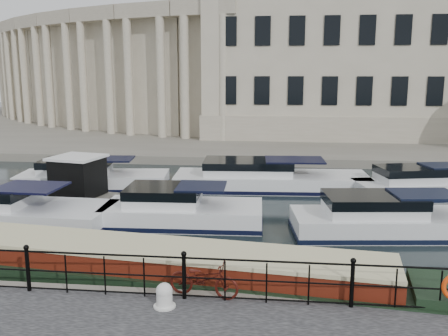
# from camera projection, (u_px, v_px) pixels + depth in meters

# --- Properties ---
(ground_plane) EXTENTS (160.00, 160.00, 0.00)m
(ground_plane) POSITION_uv_depth(u_px,v_px,m) (199.00, 282.00, 14.52)
(ground_plane) COLOR black
(ground_plane) RESTS_ON ground
(far_bank) EXTENTS (120.00, 42.00, 0.55)m
(far_bank) POSITION_uv_depth(u_px,v_px,m) (258.00, 127.00, 52.52)
(far_bank) COLOR #6B665B
(far_bank) RESTS_ON ground_plane
(railing) EXTENTS (24.14, 0.14, 1.22)m
(railing) POSITION_uv_depth(u_px,v_px,m) (184.00, 273.00, 12.10)
(railing) COLOR black
(railing) RESTS_ON near_quay
(civic_building) EXTENTS (53.55, 31.84, 16.85)m
(civic_building) POSITION_uv_depth(u_px,v_px,m) (247.00, 60.00, 47.15)
(civic_building) COLOR #ADA38C
(civic_building) RESTS_ON far_bank
(bicycle) EXTENTS (1.85, 0.91, 0.93)m
(bicycle) POSITION_uv_depth(u_px,v_px,m) (204.00, 279.00, 12.23)
(bicycle) COLOR #40110B
(bicycle) RESTS_ON near_quay
(mooring_bollard) EXTENTS (0.53, 0.53, 0.59)m
(mooring_bollard) POSITION_uv_depth(u_px,v_px,m) (164.00, 296.00, 11.74)
(mooring_bollard) COLOR silver
(mooring_bollard) RESTS_ON near_quay
(narrowboat) EXTENTS (16.65, 4.17, 1.60)m
(narrowboat) POSITION_uv_depth(u_px,v_px,m) (156.00, 274.00, 14.15)
(narrowboat) COLOR black
(narrowboat) RESTS_ON ground_plane
(harbour_hut) EXTENTS (3.41, 3.03, 2.18)m
(harbour_hut) POSITION_uv_depth(u_px,v_px,m) (78.00, 180.00, 23.61)
(harbour_hut) COLOR #6B665B
(harbour_hut) RESTS_ON ground_plane
(cabin_cruisers) EXTENTS (25.84, 10.72, 1.99)m
(cabin_cruisers) POSITION_uv_depth(u_px,v_px,m) (218.00, 198.00, 22.63)
(cabin_cruisers) COLOR white
(cabin_cruisers) RESTS_ON ground_plane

